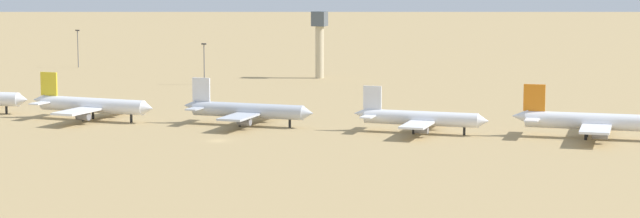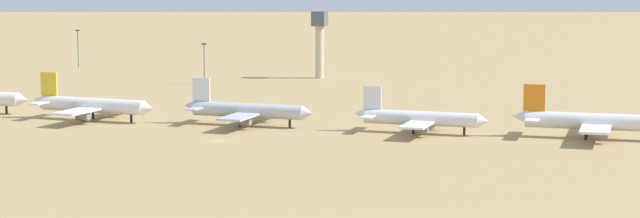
{
  "view_description": "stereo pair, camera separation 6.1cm",
  "coord_description": "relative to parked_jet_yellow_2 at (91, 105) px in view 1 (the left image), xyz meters",
  "views": [
    {
      "loc": [
        114.71,
        -266.18,
        45.4
      ],
      "look_at": [
        19.37,
        23.08,
        6.0
      ],
      "focal_mm": 65.35,
      "sensor_mm": 36.0,
      "label": 1
    },
    {
      "loc": [
        114.77,
        -266.16,
        45.4
      ],
      "look_at": [
        19.37,
        23.08,
        6.0
      ],
      "focal_mm": 65.35,
      "sensor_mm": 36.0,
      "label": 2
    }
  ],
  "objects": [
    {
      "name": "parked_jet_white_3",
      "position": [
        45.64,
        4.12,
        -0.16
      ],
      "size": [
        38.39,
        32.13,
        12.71
      ],
      "rotation": [
        0.0,
        0.0,
        -0.01
      ],
      "color": "silver",
      "rests_on": "ground"
    },
    {
      "name": "ground",
      "position": [
        48.77,
        -23.18,
        -4.32
      ],
      "size": [
        4000.0,
        4000.0,
        0.0
      ],
      "primitive_type": "plane",
      "color": "tan"
    },
    {
      "name": "control_tower",
      "position": [
        24.55,
        131.58,
        11.1
      ],
      "size": [
        5.2,
        5.2,
        25.56
      ],
      "color": "#C6B793",
      "rests_on": "ground"
    },
    {
      "name": "parked_jet_white_4",
      "position": [
        93.9,
        5.09,
        -0.38
      ],
      "size": [
        36.29,
        30.34,
        12.03
      ],
      "rotation": [
        0.0,
        0.0,
        -0.0
      ],
      "color": "white",
      "rests_on": "ground"
    },
    {
      "name": "light_pole_mid",
      "position": [
        -7.91,
        96.41,
        4.4
      ],
      "size": [
        1.8,
        0.5,
        15.05
      ],
      "color": "#59595E",
      "rests_on": "ground"
    },
    {
      "name": "parked_jet_yellow_2",
      "position": [
        0.0,
        0.0,
        0.0
      ],
      "size": [
        39.95,
        33.67,
        13.19
      ],
      "rotation": [
        0.0,
        0.0,
        -0.07
      ],
      "color": "white",
      "rests_on": "ground"
    },
    {
      "name": "parked_jet_orange_5",
      "position": [
        137.48,
        9.7,
        0.1
      ],
      "size": [
        40.79,
        34.24,
        13.48
      ],
      "rotation": [
        0.0,
        0.0,
        0.04
      ],
      "color": "white",
      "rests_on": "ground"
    },
    {
      "name": "light_pole_west",
      "position": [
        -85.94,
        142.11,
        4.8
      ],
      "size": [
        1.8,
        0.5,
        15.82
      ],
      "color": "#59595E",
      "rests_on": "ground"
    }
  ]
}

